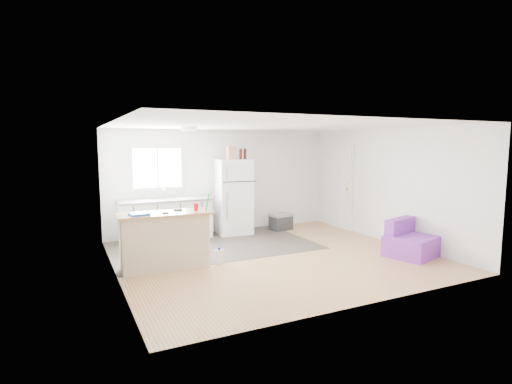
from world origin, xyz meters
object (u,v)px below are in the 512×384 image
bottle_right (245,154)px  cleaner_jug (219,257)px  purple_seat (409,243)px  blue_tray (139,214)px  kitchen_cabinets (166,219)px  red_cup (196,207)px  mop (200,253)px  cooler (281,221)px  bottle_left (241,154)px  refrigerator (233,197)px  cardboard_box (231,153)px  peninsula (165,240)px

bottle_right → cleaner_jug: bearing=-124.5°
purple_seat → blue_tray: 4.86m
kitchen_cabinets → red_cup: kitchen_cabinets is taller
mop → bottle_right: 3.22m
cooler → bottle_left: bottle_left is taller
refrigerator → cardboard_box: cardboard_box is taller
cooler → red_cup: bearing=-156.2°
kitchen_cabinets → bottle_right: bearing=-2.1°
blue_tray → bottle_left: bottle_left is taller
kitchen_cabinets → cleaner_jug: kitchen_cabinets is taller
kitchen_cabinets → bottle_left: 2.21m
peninsula → kitchen_cabinets: bearing=78.7°
blue_tray → purple_seat: bearing=-13.9°
red_cup → cooler: bearing=33.8°
cooler → peninsula: bearing=-160.8°
cooler → bottle_right: bearing=159.5°
red_cup → refrigerator: bearing=52.3°
cleaner_jug → cardboard_box: 2.90m
red_cup → bottle_left: bottle_left is taller
cooler → bottle_left: 1.94m
refrigerator → cooler: refrigerator is taller
cleaner_jug → blue_tray: blue_tray is taller
purple_seat → peninsula: bearing=147.7°
cleaner_jug → cooler: bearing=52.1°
red_cup → cardboard_box: size_ratio=0.40×
peninsula → mop: (0.56, -0.16, -0.25)m
mop → refrigerator: bearing=29.7°
mop → peninsula: bearing=138.6°
blue_tray → bottle_right: 3.56m
mop → cardboard_box: cardboard_box is taller
bottle_left → blue_tray: bearing=-143.5°
mop → bottle_right: bottle_right is taller
cleaner_jug → purple_seat: bearing=-5.8°
kitchen_cabinets → purple_seat: bearing=-41.3°
mop → blue_tray: bearing=150.2°
kitchen_cabinets → blue_tray: (-0.91, -2.11, 0.51)m
cleaner_jug → refrigerator: bearing=73.4°
red_cup → mop: bearing=-86.3°
bottle_left → bottle_right: size_ratio=1.00×
red_cup → cleaner_jug: bearing=-24.6°
red_cup → blue_tray: bearing=-174.8°
bottle_right → bottle_left: bearing=-143.7°
red_cup → peninsula: bearing=-179.4°
mop → bottle_left: (1.64, 2.02, 1.62)m
cooler → red_cup: (-2.69, -1.80, 0.80)m
peninsula → red_cup: red_cup is taller
peninsula → purple_seat: size_ratio=1.57×
kitchen_cabinets → mop: (0.06, -2.19, -0.22)m
kitchen_cabinets → purple_seat: 4.98m
cooler → mop: (-2.68, -1.97, 0.03)m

